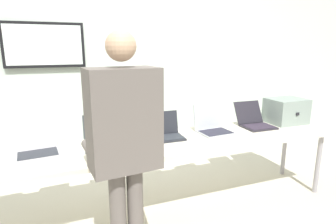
% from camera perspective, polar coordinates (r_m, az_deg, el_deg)
% --- Properties ---
extents(ground, '(8.00, 8.00, 0.04)m').
position_cam_1_polar(ground, '(2.94, -1.09, -19.99)').
color(ground, '#BDB4A5').
extents(back_wall, '(8.00, 0.11, 2.71)m').
position_cam_1_polar(back_wall, '(3.55, -7.87, 9.29)').
color(back_wall, silver).
rests_on(back_wall, ground).
extents(workbench, '(3.65, 0.70, 0.73)m').
position_cam_1_polar(workbench, '(2.63, -1.16, -7.00)').
color(workbench, beige).
rests_on(workbench, ground).
extents(equipment_box, '(0.41, 0.35, 0.28)m').
position_cam_1_polar(equipment_box, '(3.51, 22.90, 0.23)').
color(equipment_box, gray).
rests_on(equipment_box, workbench).
extents(laptop_station_1, '(0.35, 0.36, 0.25)m').
position_cam_1_polar(laptop_station_1, '(2.57, -25.11, -6.36)').
color(laptop_station_1, '#B0AEB5').
rests_on(laptop_station_1, workbench).
extents(laptop_station_2, '(0.37, 0.31, 0.26)m').
position_cam_1_polar(laptop_station_2, '(2.58, -12.73, -5.30)').
color(laptop_station_2, '#35393C').
rests_on(laptop_station_2, workbench).
extents(laptop_station_3, '(0.38, 0.29, 0.24)m').
position_cam_1_polar(laptop_station_3, '(2.71, -1.12, -4.14)').
color(laptop_station_3, '#22242B').
rests_on(laptop_station_3, workbench).
extents(laptop_station_4, '(0.34, 0.33, 0.28)m').
position_cam_1_polar(laptop_station_4, '(2.93, 9.00, -2.86)').
color(laptop_station_4, '#AAAFB8').
rests_on(laptop_station_4, workbench).
extents(laptop_station_5, '(0.34, 0.40, 0.25)m').
position_cam_1_polar(laptop_station_5, '(3.25, 17.20, -1.78)').
color(laptop_station_5, '#25222A').
rests_on(laptop_station_5, workbench).
extents(person, '(0.47, 0.62, 1.69)m').
position_cam_1_polar(person, '(1.82, -9.01, -5.09)').
color(person, '#625A56').
rests_on(person, ground).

